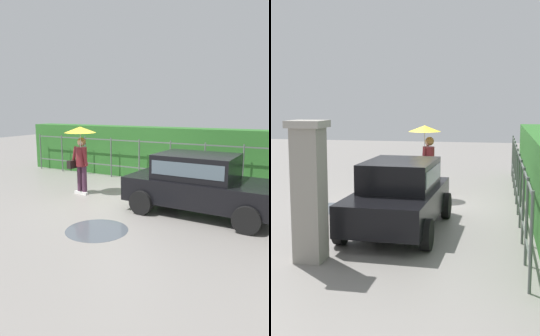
{
  "view_description": "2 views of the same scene",
  "coord_description": "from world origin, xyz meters",
  "views": [
    {
      "loc": [
        4.43,
        -7.39,
        2.57
      ],
      "look_at": [
        0.46,
        -0.1,
        1.02
      ],
      "focal_mm": 34.08,
      "sensor_mm": 36.0,
      "label": 1
    },
    {
      "loc": [
        11.76,
        2.19,
        2.73
      ],
      "look_at": [
        0.37,
        -0.12,
        1.07
      ],
      "focal_mm": 49.95,
      "sensor_mm": 36.0,
      "label": 2
    }
  ],
  "objects": [
    {
      "name": "fence_section",
      "position": [
        -0.25,
        2.67,
        0.83
      ],
      "size": [
        10.87,
        0.05,
        1.5
      ],
      "color": "#59605B",
      "rests_on": "ground"
    },
    {
      "name": "ground_plane",
      "position": [
        0.0,
        0.0,
        0.0
      ],
      "size": [
        40.0,
        40.0,
        0.0
      ],
      "primitive_type": "plane",
      "color": "gray"
    },
    {
      "name": "car",
      "position": [
        2.18,
        0.12,
        0.8
      ],
      "size": [
        3.78,
        1.95,
        1.48
      ],
      "rotation": [
        0.0,
        0.0,
        -0.03
      ],
      "color": "black",
      "rests_on": "ground"
    },
    {
      "name": "puddle_near",
      "position": [
        0.62,
        -2.08,
        0.0
      ],
      "size": [
        1.36,
        1.36,
        0.0
      ],
      "primitive_type": "cylinder",
      "color": "#4C545B",
      "rests_on": "ground"
    },
    {
      "name": "pedestrian",
      "position": [
        -1.49,
        0.13,
        1.47
      ],
      "size": [
        0.92,
        0.92,
        2.05
      ],
      "rotation": [
        0.0,
        0.0,
        -1.69
      ],
      "color": "#47283D",
      "rests_on": "ground"
    },
    {
      "name": "hedge_row",
      "position": [
        -0.25,
        3.38,
        0.95
      ],
      "size": [
        11.82,
        0.9,
        1.9
      ],
      "primitive_type": "cube",
      "color": "#2D6B28",
      "rests_on": "ground"
    }
  ]
}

